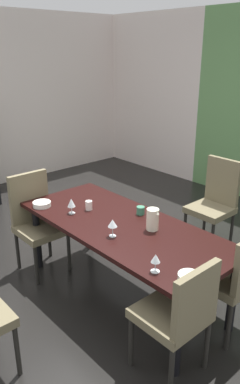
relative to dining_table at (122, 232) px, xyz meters
The scene contains 15 objects.
ground_plane 0.90m from the dining_table, behind, with size 6.30×6.31×0.02m, color black.
back_panel_interior 4.15m from the dining_table, 130.67° to the left, with size 2.20×0.10×2.76m, color silver.
dining_table is the anchor object (origin of this frame).
chair_right_far 1.00m from the dining_table, 19.29° to the left, with size 0.44×0.44×0.91m.
chair_head_far 1.45m from the dining_table, 91.03° to the left, with size 0.44×0.45×1.02m.
chair_left_near 1.00m from the dining_table, 160.89° to the right, with size 0.45×0.44×1.01m.
chair_right_near 1.00m from the dining_table, 19.30° to the right, with size 0.44×0.44×0.91m.
wine_glass_rear 0.80m from the dining_table, 25.18° to the right, with size 0.07×0.07×0.14m.
wine_glass_east 0.55m from the dining_table, 157.05° to the right, with size 0.07×0.07×0.15m.
wine_glass_left 0.31m from the dining_table, 61.05° to the right, with size 0.08×0.08×0.15m.
serving_bowl_near_shelf 0.88m from the dining_table, 158.02° to the right, with size 0.17×0.17×0.05m, color white.
serving_bowl_south 0.96m from the dining_table, 14.25° to the right, with size 0.15×0.15×0.04m, color silver.
cup_center 0.29m from the dining_table, 98.79° to the left, with size 0.08×0.08×0.07m, color #3A785B.
cup_near_window 0.46m from the dining_table, behind, with size 0.06×0.06×0.09m, color white.
pitcher_right 0.33m from the dining_table, 25.01° to the left, with size 0.12×0.10×0.19m.
Camera 1 is at (2.81, -1.98, 2.17)m, focal length 35.00 mm.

